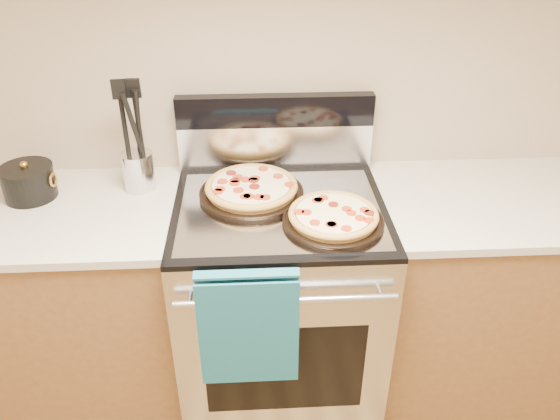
{
  "coord_description": "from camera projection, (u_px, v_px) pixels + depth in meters",
  "views": [
    {
      "loc": [
        -0.09,
        -0.02,
        1.93
      ],
      "look_at": [
        -0.0,
        1.55,
        0.96
      ],
      "focal_mm": 35.0,
      "sensor_mm": 36.0,
      "label": 1
    }
  ],
  "objects": [
    {
      "name": "utensil_crock",
      "position": [
        139.0,
        171.0,
        2.04
      ],
      "size": [
        0.15,
        0.15,
        0.15
      ],
      "primitive_type": "cylinder",
      "rotation": [
        0.0,
        0.0,
        -0.28
      ],
      "color": "silver",
      "rests_on": "countertop_left"
    },
    {
      "name": "range_body",
      "position": [
        280.0,
        305.0,
        2.2
      ],
      "size": [
        0.76,
        0.68,
        0.9
      ],
      "primitive_type": "cube",
      "color": "#B7B7BC",
      "rests_on": "ground"
    },
    {
      "name": "cabinet_right",
      "position": [
        490.0,
        295.0,
        2.27
      ],
      "size": [
        1.0,
        0.62,
        0.88
      ],
      "primitive_type": "cube",
      "color": "brown",
      "rests_on": "ground"
    },
    {
      "name": "oven_handle",
      "position": [
        286.0,
        301.0,
        1.69
      ],
      "size": [
        0.7,
        0.03,
        0.03
      ],
      "primitive_type": "cylinder",
      "rotation": [
        0.0,
        1.57,
        0.0
      ],
      "color": "silver",
      "rests_on": "range_body"
    },
    {
      "name": "cooktop",
      "position": [
        280.0,
        208.0,
        1.96
      ],
      "size": [
        0.76,
        0.68,
        0.02
      ],
      "primitive_type": "cube",
      "color": "black",
      "rests_on": "range_body"
    },
    {
      "name": "foil_sheet",
      "position": [
        280.0,
        209.0,
        1.92
      ],
      "size": [
        0.7,
        0.55,
        0.01
      ],
      "primitive_type": "cube",
      "color": "gray",
      "rests_on": "cooktop"
    },
    {
      "name": "dish_towel",
      "position": [
        249.0,
        326.0,
        1.74
      ],
      "size": [
        0.32,
        0.05,
        0.42
      ],
      "primitive_type": null,
      "color": "#18727C",
      "rests_on": "oven_handle"
    },
    {
      "name": "saucepan",
      "position": [
        29.0,
        183.0,
        2.0
      ],
      "size": [
        0.21,
        0.21,
        0.11
      ],
      "primitive_type": "cylinder",
      "rotation": [
        0.0,
        0.0,
        -0.15
      ],
      "color": "black",
      "rests_on": "countertop_left"
    },
    {
      "name": "countertop_left",
      "position": [
        34.0,
        214.0,
        1.95
      ],
      "size": [
        1.02,
        0.64,
        0.03
      ],
      "primitive_type": "cube",
      "color": "beige",
      "rests_on": "cabinet_left"
    },
    {
      "name": "wall_back",
      "position": [
        274.0,
        58.0,
        2.02
      ],
      "size": [
        4.0,
        0.0,
        4.0
      ],
      "primitive_type": "plane",
      "rotation": [
        1.57,
        0.0,
        0.0
      ],
      "color": "tan",
      "rests_on": "ground"
    },
    {
      "name": "countertop_right",
      "position": [
        515.0,
        200.0,
        2.03
      ],
      "size": [
        1.02,
        0.64,
        0.03
      ],
      "primitive_type": "cube",
      "color": "beige",
      "rests_on": "cabinet_right"
    },
    {
      "name": "cabinet_left",
      "position": [
        60.0,
        310.0,
        2.19
      ],
      "size": [
        1.0,
        0.62,
        0.88
      ],
      "primitive_type": "cube",
      "color": "brown",
      "rests_on": "ground"
    },
    {
      "name": "backsplash_lower",
      "position": [
        275.0,
        146.0,
        2.17
      ],
      "size": [
        0.76,
        0.06,
        0.18
      ],
      "primitive_type": "cube",
      "color": "silver",
      "rests_on": "cooktop"
    },
    {
      "name": "pepperoni_pizza_front",
      "position": [
        333.0,
        217.0,
        1.83
      ],
      "size": [
        0.34,
        0.34,
        0.05
      ],
      "primitive_type": null,
      "rotation": [
        0.0,
        0.0,
        -0.01
      ],
      "color": "#A66E32",
      "rests_on": "foil_sheet"
    },
    {
      "name": "oven_window",
      "position": [
        285.0,
        369.0,
        1.91
      ],
      "size": [
        0.56,
        0.01,
        0.4
      ],
      "primitive_type": "cube",
      "color": "black",
      "rests_on": "range_body"
    },
    {
      "name": "pepperoni_pizza_back",
      "position": [
        251.0,
        189.0,
        1.99
      ],
      "size": [
        0.39,
        0.39,
        0.05
      ],
      "primitive_type": null,
      "rotation": [
        0.0,
        0.0,
        0.05
      ],
      "color": "#A66E32",
      "rests_on": "foil_sheet"
    },
    {
      "name": "backsplash_upper",
      "position": [
        275.0,
        110.0,
        2.09
      ],
      "size": [
        0.76,
        0.06,
        0.12
      ],
      "primitive_type": "cube",
      "color": "black",
      "rests_on": "backsplash_lower"
    }
  ]
}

